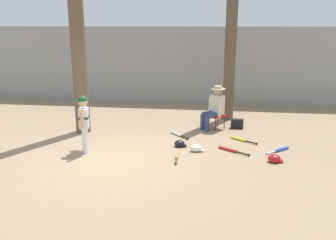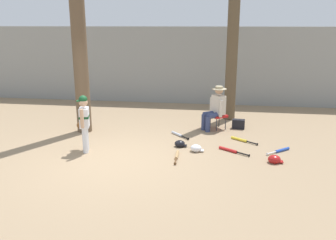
# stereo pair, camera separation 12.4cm
# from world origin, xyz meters

# --- Properties ---
(ground_plane) EXTENTS (60.00, 60.00, 0.00)m
(ground_plane) POSITION_xyz_m (0.00, 0.00, 0.00)
(ground_plane) COLOR #937A5B
(concrete_back_wall) EXTENTS (18.00, 0.36, 2.73)m
(concrete_back_wall) POSITION_xyz_m (0.00, 5.94, 1.36)
(concrete_back_wall) COLOR gray
(concrete_back_wall) RESTS_ON ground
(tree_near_player) EXTENTS (0.61, 0.61, 6.24)m
(tree_near_player) POSITION_xyz_m (-1.40, 1.93, 2.80)
(tree_near_player) COLOR brown
(tree_near_player) RESTS_ON ground
(tree_behind_spectator) EXTENTS (0.44, 0.44, 5.36)m
(tree_behind_spectator) POSITION_xyz_m (2.50, 3.80, 2.46)
(tree_behind_spectator) COLOR brown
(tree_behind_spectator) RESTS_ON ground
(young_ballplayer) EXTENTS (0.42, 0.57, 1.31)m
(young_ballplayer) POSITION_xyz_m (-0.80, 0.44, 0.74)
(young_ballplayer) COLOR white
(young_ballplayer) RESTS_ON ground
(folding_stool) EXTENTS (0.56, 0.56, 0.41)m
(folding_stool) POSITION_xyz_m (2.17, 2.66, 0.36)
(folding_stool) COLOR red
(folding_stool) RESTS_ON ground
(seated_spectator) EXTENTS (0.65, 0.60, 1.20)m
(seated_spectator) POSITION_xyz_m (2.09, 2.61, 0.64)
(seated_spectator) COLOR navy
(seated_spectator) RESTS_ON ground
(handbag_beside_stool) EXTENTS (0.36, 0.22, 0.26)m
(handbag_beside_stool) POSITION_xyz_m (2.74, 2.78, 0.13)
(handbag_beside_stool) COLOR black
(handbag_beside_stool) RESTS_ON ground
(bat_wood_tan) EXTENTS (0.09, 0.73, 0.07)m
(bat_wood_tan) POSITION_xyz_m (1.31, 0.36, 0.03)
(bat_wood_tan) COLOR tan
(bat_wood_tan) RESTS_ON ground
(bat_blue_youth) EXTENTS (0.58, 0.51, 0.07)m
(bat_blue_youth) POSITION_xyz_m (3.61, 1.04, 0.03)
(bat_blue_youth) COLOR #2347AD
(bat_blue_youth) RESTS_ON ground
(bat_aluminum_silver) EXTENTS (0.53, 0.57, 0.07)m
(bat_aluminum_silver) POSITION_xyz_m (1.16, 1.88, 0.03)
(bat_aluminum_silver) COLOR #B7BCC6
(bat_aluminum_silver) RESTS_ON ground
(bat_yellow_trainer) EXTENTS (0.64, 0.50, 0.07)m
(bat_yellow_trainer) POSITION_xyz_m (2.76, 1.68, 0.03)
(bat_yellow_trainer) COLOR yellow
(bat_yellow_trainer) RESTS_ON ground
(bat_red_barrel) EXTENTS (0.69, 0.50, 0.07)m
(bat_red_barrel) POSITION_xyz_m (2.47, 0.88, 0.03)
(bat_red_barrel) COLOR red
(bat_red_barrel) RESTS_ON ground
(batting_helmet_white) EXTENTS (0.30, 0.23, 0.18)m
(batting_helmet_white) POSITION_xyz_m (1.70, 0.78, 0.08)
(batting_helmet_white) COLOR silver
(batting_helmet_white) RESTS_ON ground
(batting_helmet_black) EXTENTS (0.29, 0.22, 0.17)m
(batting_helmet_black) POSITION_xyz_m (1.29, 1.05, 0.07)
(batting_helmet_black) COLOR black
(batting_helmet_black) RESTS_ON ground
(batting_helmet_red) EXTENTS (0.31, 0.24, 0.18)m
(batting_helmet_red) POSITION_xyz_m (3.37, 0.34, 0.08)
(batting_helmet_red) COLOR #A81919
(batting_helmet_red) RESTS_ON ground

